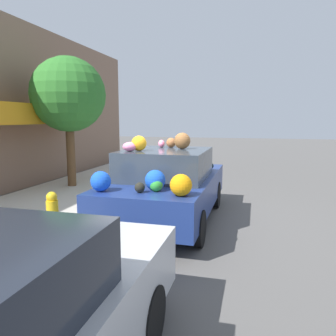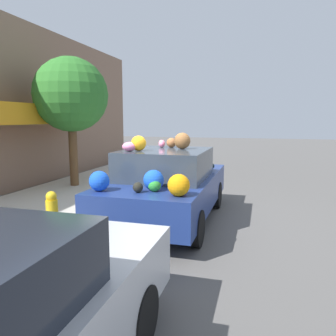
{
  "view_description": "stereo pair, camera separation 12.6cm",
  "coord_description": "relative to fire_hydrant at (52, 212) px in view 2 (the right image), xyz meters",
  "views": [
    {
      "loc": [
        -6.23,
        -1.79,
        2.04
      ],
      "look_at": [
        0.0,
        -0.12,
        1.07
      ],
      "focal_mm": 35.0,
      "sensor_mm": 36.0,
      "label": 1
    },
    {
      "loc": [
        -6.2,
        -1.91,
        2.04
      ],
      "look_at": [
        0.0,
        -0.12,
        1.07
      ],
      "focal_mm": 35.0,
      "sensor_mm": 36.0,
      "label": 2
    }
  ],
  "objects": [
    {
      "name": "art_car",
      "position": [
        1.5,
        -1.62,
        0.28
      ],
      "size": [
        3.95,
        1.84,
        1.78
      ],
      "rotation": [
        0.0,
        0.0,
        0.0
      ],
      "color": "navy",
      "rests_on": "ground"
    },
    {
      "name": "street_tree",
      "position": [
        3.59,
        1.81,
        2.22
      ],
      "size": [
        2.07,
        2.07,
        3.62
      ],
      "color": "brown",
      "rests_on": "sidewalk_curb"
    },
    {
      "name": "fire_hydrant",
      "position": [
        0.0,
        0.0,
        0.0
      ],
      "size": [
        0.2,
        0.2,
        0.7
      ],
      "color": "gold",
      "rests_on": "sidewalk_curb"
    },
    {
      "name": "sidewalk_curb",
      "position": [
        1.55,
        1.21,
        -0.41
      ],
      "size": [
        24.0,
        3.2,
        0.13
      ],
      "color": "#B2ADA3",
      "rests_on": "ground"
    },
    {
      "name": "ground_plane",
      "position": [
        1.55,
        -1.49,
        -0.48
      ],
      "size": [
        60.0,
        60.0,
        0.0
      ],
      "primitive_type": "plane",
      "color": "#565451"
    }
  ]
}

